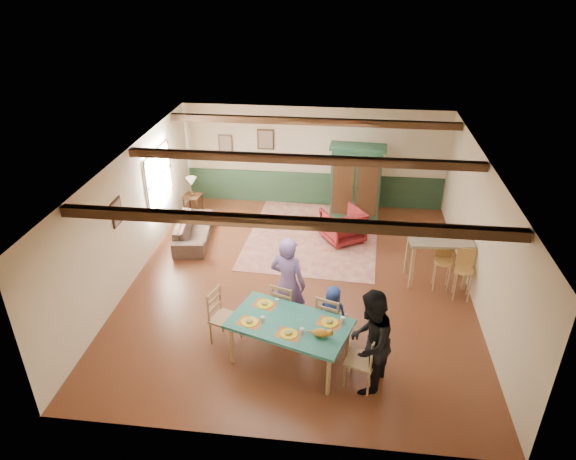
# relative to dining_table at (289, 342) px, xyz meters

# --- Properties ---
(floor) EXTENTS (8.00, 8.00, 0.00)m
(floor) POSITION_rel_dining_table_xyz_m (-0.07, 2.37, -0.40)
(floor) COLOR #512616
(floor) RESTS_ON ground
(wall_back) EXTENTS (7.00, 0.02, 2.70)m
(wall_back) POSITION_rel_dining_table_xyz_m (-0.07, 6.37, 0.95)
(wall_back) COLOR beige
(wall_back) RESTS_ON floor
(wall_left) EXTENTS (0.02, 8.00, 2.70)m
(wall_left) POSITION_rel_dining_table_xyz_m (-3.57, 2.37, 0.95)
(wall_left) COLOR beige
(wall_left) RESTS_ON floor
(wall_right) EXTENTS (0.02, 8.00, 2.70)m
(wall_right) POSITION_rel_dining_table_xyz_m (3.43, 2.37, 0.95)
(wall_right) COLOR beige
(wall_right) RESTS_ON floor
(ceiling) EXTENTS (7.00, 8.00, 0.02)m
(ceiling) POSITION_rel_dining_table_xyz_m (-0.07, 2.37, 2.30)
(ceiling) COLOR white
(ceiling) RESTS_ON wall_back
(wainscot_back) EXTENTS (6.95, 0.03, 0.90)m
(wainscot_back) POSITION_rel_dining_table_xyz_m (-0.07, 6.35, 0.05)
(wainscot_back) COLOR #1F3925
(wainscot_back) RESTS_ON floor
(ceiling_beam_front) EXTENTS (6.95, 0.16, 0.16)m
(ceiling_beam_front) POSITION_rel_dining_table_xyz_m (-0.07, 0.07, 2.21)
(ceiling_beam_front) COLOR black
(ceiling_beam_front) RESTS_ON ceiling
(ceiling_beam_mid) EXTENTS (6.95, 0.16, 0.16)m
(ceiling_beam_mid) POSITION_rel_dining_table_xyz_m (-0.07, 2.77, 2.21)
(ceiling_beam_mid) COLOR black
(ceiling_beam_mid) RESTS_ON ceiling
(ceiling_beam_back) EXTENTS (6.95, 0.16, 0.16)m
(ceiling_beam_back) POSITION_rel_dining_table_xyz_m (-0.07, 5.37, 2.21)
(ceiling_beam_back) COLOR black
(ceiling_beam_back) RESTS_ON ceiling
(window_left) EXTENTS (0.06, 1.60, 1.30)m
(window_left) POSITION_rel_dining_table_xyz_m (-3.54, 4.07, 1.15)
(window_left) COLOR white
(window_left) RESTS_ON wall_left
(picture_left_wall) EXTENTS (0.04, 0.42, 0.52)m
(picture_left_wall) POSITION_rel_dining_table_xyz_m (-3.54, 1.77, 1.35)
(picture_left_wall) COLOR gray
(picture_left_wall) RESTS_ON wall_left
(picture_back_a) EXTENTS (0.45, 0.04, 0.55)m
(picture_back_a) POSITION_rel_dining_table_xyz_m (-1.37, 6.34, 1.40)
(picture_back_a) COLOR gray
(picture_back_a) RESTS_ON wall_back
(picture_back_b) EXTENTS (0.38, 0.04, 0.48)m
(picture_back_b) POSITION_rel_dining_table_xyz_m (-2.47, 6.34, 1.25)
(picture_back_b) COLOR gray
(picture_back_b) RESTS_ON wall_back
(dining_table) EXTENTS (2.18, 1.63, 0.81)m
(dining_table) POSITION_rel_dining_table_xyz_m (0.00, 0.00, 0.00)
(dining_table) COLOR #226C5E
(dining_table) RESTS_ON floor
(dining_chair_far_left) EXTENTS (0.58, 0.59, 1.02)m
(dining_chair_far_left) POSITION_rel_dining_table_xyz_m (-0.17, 0.87, 0.11)
(dining_chair_far_left) COLOR #A47F52
(dining_chair_far_left) RESTS_ON floor
(dining_chair_far_right) EXTENTS (0.58, 0.59, 1.02)m
(dining_chair_far_right) POSITION_rel_dining_table_xyz_m (0.65, 0.60, 0.11)
(dining_chair_far_right) COLOR #A47F52
(dining_chair_far_right) RESTS_ON floor
(dining_chair_end_left) EXTENTS (0.59, 0.58, 1.02)m
(dining_chair_end_left) POSITION_rel_dining_table_xyz_m (-1.18, 0.39, 0.11)
(dining_chair_end_left) COLOR #A47F52
(dining_chair_end_left) RESTS_ON floor
(dining_chair_end_right) EXTENTS (0.59, 0.58, 1.02)m
(dining_chair_end_right) POSITION_rel_dining_table_xyz_m (1.18, -0.39, 0.11)
(dining_chair_end_right) COLOR #A47F52
(dining_chair_end_right) RESTS_ON floor
(person_man) EXTENTS (0.78, 0.63, 1.86)m
(person_man) POSITION_rel_dining_table_xyz_m (-0.14, 0.95, 0.52)
(person_man) COLOR #7F5FA3
(person_man) RESTS_ON floor
(person_woman) EXTENTS (0.91, 1.03, 1.78)m
(person_woman) POSITION_rel_dining_table_xyz_m (1.28, -0.42, 0.48)
(person_woman) COLOR black
(person_woman) RESTS_ON floor
(person_child) EXTENTS (0.61, 0.49, 1.08)m
(person_child) POSITION_rel_dining_table_xyz_m (0.68, 0.68, 0.14)
(person_child) COLOR navy
(person_child) RESTS_ON floor
(cat) EXTENTS (0.42, 0.26, 0.19)m
(cat) POSITION_rel_dining_table_xyz_m (0.53, -0.29, 0.50)
(cat) COLOR orange
(cat) RESTS_ON dining_table
(place_setting_near_left) EXTENTS (0.51, 0.44, 0.11)m
(place_setting_near_left) POSITION_rel_dining_table_xyz_m (-0.65, -0.07, 0.46)
(place_setting_near_left) COLOR yellow
(place_setting_near_left) RESTS_ON dining_table
(place_setting_near_center) EXTENTS (0.51, 0.44, 0.11)m
(place_setting_near_center) POSITION_rel_dining_table_xyz_m (0.02, -0.29, 0.46)
(place_setting_near_center) COLOR yellow
(place_setting_near_center) RESTS_ON dining_table
(place_setting_far_left) EXTENTS (0.51, 0.44, 0.11)m
(place_setting_far_left) POSITION_rel_dining_table_xyz_m (-0.48, 0.44, 0.46)
(place_setting_far_left) COLOR yellow
(place_setting_far_left) RESTS_ON dining_table
(place_setting_far_right) EXTENTS (0.51, 0.44, 0.11)m
(place_setting_far_right) POSITION_rel_dining_table_xyz_m (0.65, 0.07, 0.46)
(place_setting_far_right) COLOR yellow
(place_setting_far_right) RESTS_ON dining_table
(area_rug) EXTENTS (3.30, 3.85, 0.01)m
(area_rug) POSITION_rel_dining_table_xyz_m (0.07, 4.41, -0.40)
(area_rug) COLOR beige
(area_rug) RESTS_ON floor
(armoire) EXTENTS (1.42, 0.65, 1.96)m
(armoire) POSITION_rel_dining_table_xyz_m (1.06, 5.66, 0.58)
(armoire) COLOR #163926
(armoire) RESTS_ON floor
(armchair) EXTENTS (1.20, 1.21, 0.81)m
(armchair) POSITION_rel_dining_table_xyz_m (0.79, 4.33, -0.00)
(armchair) COLOR #4A0E13
(armchair) RESTS_ON floor
(sofa) EXTENTS (0.96, 1.95, 0.55)m
(sofa) POSITION_rel_dining_table_xyz_m (-2.78, 3.91, -0.13)
(sofa) COLOR #403028
(sofa) RESTS_ON floor
(end_table) EXTENTS (0.49, 0.49, 0.54)m
(end_table) POSITION_rel_dining_table_xyz_m (-3.18, 5.33, -0.13)
(end_table) COLOR black
(end_table) RESTS_ON floor
(table_lamp) EXTENTS (0.30, 0.30, 0.50)m
(table_lamp) POSITION_rel_dining_table_xyz_m (-3.18, 5.33, 0.38)
(table_lamp) COLOR #D5C289
(table_lamp) RESTS_ON end_table
(counter_table) EXTENTS (1.31, 0.83, 1.05)m
(counter_table) POSITION_rel_dining_table_xyz_m (2.75, 2.77, 0.12)
(counter_table) COLOR tan
(counter_table) RESTS_ON floor
(bar_stool_left) EXTENTS (0.40, 0.44, 1.03)m
(bar_stool_left) POSITION_rel_dining_table_xyz_m (2.84, 2.52, 0.11)
(bar_stool_left) COLOR tan
(bar_stool_left) RESTS_ON floor
(bar_stool_right) EXTENTS (0.42, 0.45, 1.04)m
(bar_stool_right) POSITION_rel_dining_table_xyz_m (3.20, 2.23, 0.12)
(bar_stool_right) COLOR tan
(bar_stool_right) RESTS_ON floor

